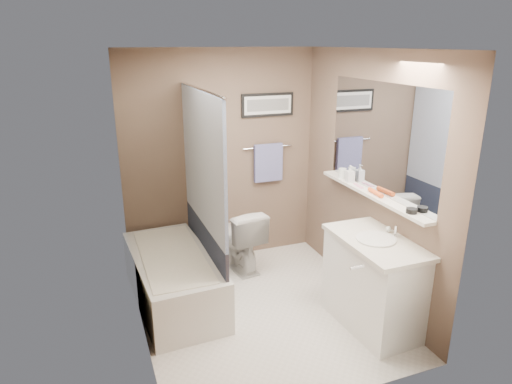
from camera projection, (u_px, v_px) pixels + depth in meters
name	position (u px, v px, depth m)	size (l,w,h in m)	color
ground	(262.00, 310.00, 4.38)	(2.50, 2.50, 0.00)	silver
ceiling	(263.00, 51.00, 3.63)	(2.20, 2.50, 0.04)	white
wall_back	(222.00, 159.00, 5.10)	(2.20, 0.04, 2.40)	brown
wall_front	(333.00, 248.00, 2.91)	(2.20, 0.04, 2.40)	brown
wall_left	(136.00, 207.00, 3.64)	(0.04, 2.50, 2.40)	brown
wall_right	(367.00, 179.00, 4.37)	(0.04, 2.50, 2.40)	brown
tile_surround	(130.00, 210.00, 4.14)	(0.02, 1.55, 2.00)	#B9AC8C
curtain_rod	(200.00, 89.00, 4.05)	(0.02, 0.02, 1.55)	silver
curtain_upper	(203.00, 160.00, 4.25)	(0.03, 1.45, 1.28)	silver
curtain_lower	(206.00, 241.00, 4.51)	(0.03, 1.45, 0.36)	#232B41
mirror	(381.00, 139.00, 4.11)	(0.02, 1.60, 1.00)	silver
shelf	(371.00, 194.00, 4.25)	(0.12, 1.60, 0.03)	silver
towel_bar	(268.00, 147.00, 5.24)	(0.02, 0.02, 0.60)	silver
towel	(268.00, 163.00, 5.28)	(0.34, 0.05, 0.44)	#959AD9
art_frame	(268.00, 105.00, 5.10)	(0.62, 0.03, 0.26)	black
art_mat	(268.00, 105.00, 5.09)	(0.56, 0.00, 0.20)	white
art_image	(268.00, 105.00, 5.09)	(0.50, 0.00, 0.13)	#595959
door	(402.00, 263.00, 3.15)	(0.80, 0.02, 2.00)	silver
door_handle	(357.00, 267.00, 3.09)	(0.02, 0.02, 0.10)	silver
bathtub	(173.00, 279.00, 4.45)	(0.70, 1.50, 0.50)	silver
tub_rim	(172.00, 256.00, 4.37)	(0.56, 1.36, 0.02)	white
toilet	(239.00, 238.00, 5.11)	(0.40, 0.71, 0.72)	silver
vanity	(374.00, 285.00, 4.05)	(0.50, 0.90, 0.80)	white
countertop	(377.00, 242.00, 3.91)	(0.54, 0.96, 0.04)	beige
sink_basin	(376.00, 239.00, 3.90)	(0.34, 0.34, 0.01)	silver
faucet_spout	(396.00, 231.00, 3.95)	(0.02, 0.02, 0.10)	silver
faucet_knob	(388.00, 229.00, 4.05)	(0.05, 0.05, 0.05)	silver
candle_bowl_near	(412.00, 211.00, 3.74)	(0.09, 0.09, 0.04)	black
hair_brush_front	(376.00, 193.00, 4.18)	(0.04, 0.04, 0.22)	orange
pink_comb	(358.00, 186.00, 4.44)	(0.03, 0.16, 0.01)	pink
glass_jar	(342.00, 173.00, 4.69)	(0.08, 0.08, 0.10)	silver
soap_bottle	(350.00, 174.00, 4.55)	(0.08, 0.08, 0.17)	#999999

